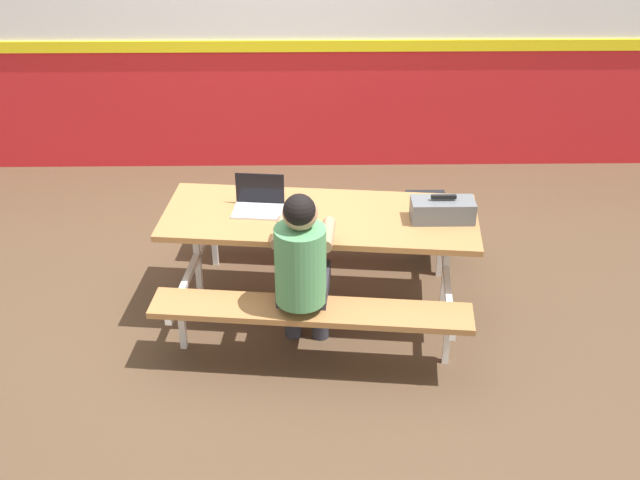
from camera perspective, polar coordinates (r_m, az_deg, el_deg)
ground_plane at (r=5.52m, az=-2.98°, el=-5.04°), size 10.00×10.00×0.02m
accent_backdrop at (r=7.18m, az=-2.65°, el=14.65°), size 8.00×0.14×2.60m
picnic_table_main at (r=5.20m, az=0.00°, el=0.25°), size 2.10×1.74×0.74m
student_nearer at (r=4.66m, az=-1.31°, el=-1.75°), size 0.39×0.54×1.21m
laptop_silver at (r=5.18m, az=-4.43°, el=2.67°), size 0.34×0.25×0.22m
toolbox_grey at (r=5.08m, az=8.80°, el=2.14°), size 0.40×0.18×0.18m
backpack_dark at (r=6.19m, az=7.50°, el=1.40°), size 0.30×0.22×0.44m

